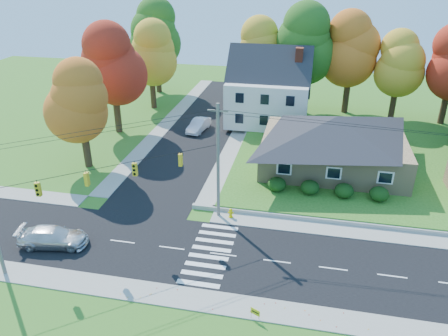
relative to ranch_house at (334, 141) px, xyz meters
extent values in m
plane|color=#3D7923|center=(-8.00, -16.00, -3.27)|extent=(120.00, 120.00, 0.00)
cube|color=black|center=(-8.00, -16.00, -3.26)|extent=(90.00, 8.00, 0.02)
cube|color=black|center=(-16.00, 10.00, -3.25)|extent=(8.00, 44.00, 0.02)
cube|color=#9C9A90|center=(-8.00, -11.00, -3.23)|extent=(90.00, 2.00, 0.08)
cube|color=#9C9A90|center=(-8.00, -21.00, -3.23)|extent=(90.00, 2.00, 0.08)
cube|color=#3D7923|center=(5.00, 5.00, -3.02)|extent=(30.00, 30.00, 0.50)
cube|color=tan|center=(0.00, 0.00, -1.17)|extent=(14.00, 10.00, 3.20)
pyramid|color=#26262B|center=(0.00, 0.00, 1.53)|extent=(14.60, 10.60, 2.20)
cube|color=silver|center=(-8.00, 12.00, 0.03)|extent=(10.00, 8.00, 5.60)
pyramid|color=#26262B|center=(-8.00, 12.00, 4.03)|extent=(10.40, 8.40, 2.40)
cube|color=brown|center=(-4.50, 12.00, 2.03)|extent=(0.90, 0.90, 9.60)
ellipsoid|color=#163A10|center=(-5.00, -6.20, -2.13)|extent=(1.70, 1.70, 1.27)
ellipsoid|color=#163A10|center=(-2.00, -6.20, -2.13)|extent=(1.70, 1.70, 1.27)
ellipsoid|color=#163A10|center=(1.00, -6.20, -2.13)|extent=(1.70, 1.70, 1.27)
ellipsoid|color=#163A10|center=(4.00, -6.20, -2.13)|extent=(1.70, 1.70, 1.27)
cylinder|color=#666059|center=(-9.50, -10.80, 1.73)|extent=(0.26, 0.26, 10.00)
cube|color=#666059|center=(-9.50, -10.80, 6.13)|extent=(1.60, 0.12, 0.12)
cube|color=gold|center=(-20.00, -19.20, 2.68)|extent=(0.34, 0.26, 1.00)
cube|color=gold|center=(-17.50, -17.20, 2.68)|extent=(0.26, 0.34, 1.00)
cube|color=gold|center=(-14.80, -15.05, 2.68)|extent=(0.34, 0.26, 1.00)
cube|color=gold|center=(-12.00, -12.80, 2.68)|extent=(0.26, 0.34, 1.00)
cylinder|color=black|center=(-16.00, -16.00, 3.33)|extent=(13.02, 10.43, 0.04)
cylinder|color=#3F2A19|center=(-10.00, 18.00, -0.07)|extent=(0.80, 0.80, 5.40)
sphere|color=gold|center=(-10.00, 18.00, 3.83)|extent=(6.72, 6.72, 6.72)
sphere|color=gold|center=(-10.00, 18.00, 5.51)|extent=(5.91, 5.91, 5.91)
sphere|color=gold|center=(-10.00, 18.00, 7.19)|extent=(5.11, 5.11, 5.11)
cylinder|color=#3F2A19|center=(-4.00, 17.00, 0.38)|extent=(0.86, 0.86, 6.30)
sphere|color=#2D641B|center=(-4.00, 17.00, 4.93)|extent=(7.84, 7.84, 7.84)
sphere|color=#2D641B|center=(-4.00, 17.00, 6.89)|extent=(6.90, 6.90, 6.90)
sphere|color=#2D641B|center=(-4.00, 17.00, 8.85)|extent=(5.96, 5.96, 5.96)
cylinder|color=#3F2A19|center=(2.00, 18.00, 0.16)|extent=(0.83, 0.83, 5.85)
sphere|color=orange|center=(2.00, 18.00, 4.38)|extent=(7.28, 7.28, 7.28)
sphere|color=orange|center=(2.00, 18.00, 6.20)|extent=(6.41, 6.41, 6.41)
sphere|color=orange|center=(2.00, 18.00, 8.02)|extent=(5.53, 5.53, 5.53)
cylinder|color=#3F2A19|center=(8.00, 17.00, -0.29)|extent=(0.77, 0.77, 4.95)
sphere|color=gold|center=(8.00, 17.00, 3.28)|extent=(6.16, 6.16, 6.16)
sphere|color=gold|center=(8.00, 17.00, 4.82)|extent=(5.42, 5.42, 5.42)
sphere|color=gold|center=(8.00, 17.00, 6.36)|extent=(4.68, 4.68, 4.68)
cylinder|color=#3F2A19|center=(14.00, 16.00, -0.07)|extent=(0.80, 0.80, 5.40)
cylinder|color=#3F2A19|center=(-25.00, -4.00, -0.79)|extent=(0.77, 0.77, 4.95)
sphere|color=orange|center=(-25.00, -4.00, 2.78)|extent=(6.16, 6.16, 6.16)
sphere|color=orange|center=(-25.00, -4.00, 4.32)|extent=(5.42, 5.42, 5.42)
sphere|color=orange|center=(-25.00, -4.00, 5.86)|extent=(4.68, 4.68, 4.68)
cylinder|color=#3F2A19|center=(-26.00, 6.00, -0.34)|extent=(0.83, 0.83, 5.85)
sphere|color=#AA2615|center=(-26.00, 6.00, 3.88)|extent=(7.28, 7.28, 7.28)
sphere|color=#AA2615|center=(-26.00, 6.00, 5.70)|extent=(6.41, 6.41, 6.41)
sphere|color=#AA2615|center=(-26.00, 6.00, 7.52)|extent=(5.53, 5.53, 5.53)
cylinder|color=#3F2A19|center=(-25.00, 16.00, -0.57)|extent=(0.80, 0.80, 5.40)
sphere|color=gold|center=(-25.00, 16.00, 3.33)|extent=(6.72, 6.72, 6.72)
sphere|color=gold|center=(-25.00, 16.00, 5.01)|extent=(5.91, 5.91, 5.91)
sphere|color=gold|center=(-25.00, 16.00, 6.69)|extent=(5.11, 5.11, 5.11)
cylinder|color=#3F2A19|center=(-27.00, 24.00, -0.12)|extent=(0.86, 0.86, 6.30)
sphere|color=#2D641B|center=(-27.00, 24.00, 4.43)|extent=(7.84, 7.84, 7.84)
sphere|color=#2D641B|center=(-27.00, 24.00, 6.39)|extent=(6.90, 6.90, 6.90)
sphere|color=#2D641B|center=(-27.00, 24.00, 8.35)|extent=(5.96, 5.96, 5.96)
imported|color=silver|center=(-20.92, -17.48, -2.49)|extent=(5.50, 2.97, 1.51)
imported|color=silver|center=(-16.20, 8.18, -2.49)|extent=(2.28, 4.80, 1.52)
cylinder|color=#D9BE00|center=(-8.41, -10.89, -3.21)|extent=(0.40, 0.40, 0.11)
cylinder|color=#D9BE00|center=(-8.41, -10.89, -2.88)|extent=(0.26, 0.26, 0.60)
sphere|color=#D9BE00|center=(-8.41, -10.89, -2.52)|extent=(0.29, 0.29, 0.29)
cylinder|color=#D9BE00|center=(-8.41, -10.89, -2.77)|extent=(0.50, 0.15, 0.13)
cylinder|color=black|center=(-5.02, -21.88, -2.99)|extent=(0.02, 0.02, 0.55)
cylinder|color=black|center=(-4.54, -21.88, -2.99)|extent=(0.02, 0.02, 0.55)
cube|color=yellow|center=(-4.78, -21.88, -2.67)|extent=(0.61, 0.30, 0.44)
camera|label=1|loc=(-2.60, -41.74, 16.82)|focal=35.00mm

